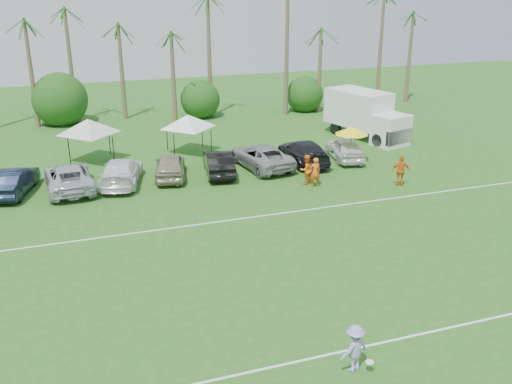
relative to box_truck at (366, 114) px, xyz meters
name	(u,v)px	position (x,y,z in m)	size (l,w,h in m)	color
field_lines	(231,279)	(-16.60, -18.41, -1.93)	(80.00, 12.10, 0.01)	white
palm_tree_3	(21,3)	(-24.60, 11.59, 8.13)	(2.40, 2.40, 11.90)	brown
palm_tree_4	(78,36)	(-20.60, 11.59, 5.54)	(2.40, 2.40, 8.90)	brown
palm_tree_5	(127,23)	(-16.60, 11.59, 6.42)	(2.40, 2.40, 9.90)	brown
palm_tree_6	(173,12)	(-12.60, 11.59, 7.28)	(2.40, 2.40, 10.90)	brown
palm_tree_7	(218,1)	(-8.60, 11.59, 8.13)	(2.40, 2.40, 11.90)	brown
palm_tree_8	(272,30)	(-3.60, 11.59, 5.54)	(2.40, 2.40, 8.90)	brown
palm_tree_9	(322,19)	(1.40, 11.59, 6.42)	(2.40, 2.40, 9.90)	brown
palm_tree_10	(370,8)	(6.40, 11.59, 7.28)	(2.40, 2.40, 10.90)	brown
bush_tree_1	(60,104)	(-22.60, 12.59, -0.14)	(4.00, 4.00, 4.00)	brown
bush_tree_2	(197,95)	(-10.60, 12.59, -0.14)	(4.00, 4.00, 4.00)	brown
bush_tree_3	(297,88)	(-0.60, 12.59, -0.14)	(4.00, 4.00, 4.00)	brown
sideline_player_a	(315,172)	(-8.50, -9.10, -1.02)	(0.67, 0.44, 1.83)	orange
sideline_player_b	(306,170)	(-8.81, -8.49, -1.01)	(0.90, 0.70, 1.84)	orange
sideline_player_c	(401,171)	(-3.53, -10.66, -0.98)	(1.12, 0.47, 1.91)	orange
box_truck	(366,114)	(0.00, 0.00, 0.00)	(4.56, 7.48, 3.62)	white
canopy_tent_left	(87,119)	(-20.98, 0.47, 1.07)	(4.34, 4.34, 3.51)	black
canopy_tent_right	(188,115)	(-14.16, 0.31, 0.91)	(4.10, 4.10, 3.32)	black
market_umbrella	(352,130)	(-4.24, -5.56, 0.35)	(2.29, 2.29, 2.54)	black
frisbee_player	(355,348)	(-14.57, -25.38, -1.11)	(1.18, 0.85, 1.65)	#9A95D4
parked_car_1	(14,181)	(-25.67, -4.50, -1.15)	(1.66, 4.75, 1.57)	black
parked_car_2	(69,177)	(-22.60, -4.80, -1.15)	(2.60, 5.63, 1.57)	silver
parked_car_3	(121,171)	(-19.53, -4.75, -1.15)	(2.19, 5.39, 1.57)	white
parked_car_4	(170,166)	(-16.47, -4.59, -1.15)	(1.85, 4.59, 1.57)	gray
parked_car_5	(218,163)	(-13.40, -4.94, -1.15)	(1.66, 4.75, 1.57)	black
parked_car_6	(261,156)	(-10.34, -4.51, -1.15)	(2.60, 5.63, 1.57)	#989899
parked_car_7	(303,152)	(-7.27, -4.51, -1.15)	(2.19, 5.39, 1.57)	black
parked_car_8	(345,148)	(-4.20, -4.66, -1.15)	(1.85, 4.59, 1.57)	white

